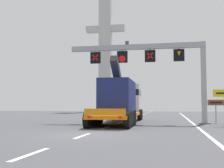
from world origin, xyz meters
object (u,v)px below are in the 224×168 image
tourist_info_sign_brown (216,106)px  bridge_pylon_distant (105,43)px  overhead_lane_gantry (154,59)px  heavy_haul_truck_orange (122,100)px

tourist_info_sign_brown → bridge_pylon_distant: 45.80m
tourist_info_sign_brown → bridge_pylon_distant: (-18.15, 39.56, 14.26)m
overhead_lane_gantry → heavy_haul_truck_orange: size_ratio=0.84×
overhead_lane_gantry → bridge_pylon_distant: (-13.04, 40.16, 10.22)m
heavy_haul_truck_orange → tourist_info_sign_brown: bearing=-1.9°
overhead_lane_gantry → bridge_pylon_distant: bridge_pylon_distant is taller
heavy_haul_truck_orange → tourist_info_sign_brown: (8.00, -0.27, -0.50)m
heavy_haul_truck_orange → tourist_info_sign_brown: 8.02m
heavy_haul_truck_orange → bridge_pylon_distant: 42.85m
overhead_lane_gantry → bridge_pylon_distant: bearing=108.0°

